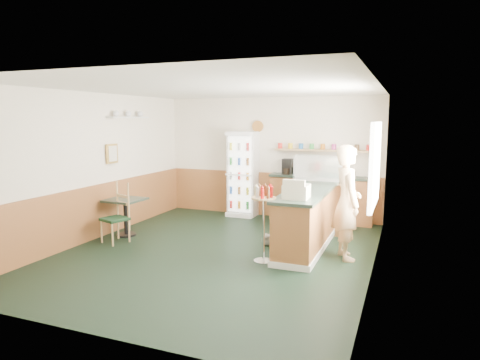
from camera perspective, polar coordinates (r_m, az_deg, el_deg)
The scene contains 13 objects.
ground at distance 7.29m, azimuth -3.11°, elevation -9.58°, with size 6.00×6.00×0.00m, color black.
room_envelope at distance 7.74m, azimuth -2.48°, elevation 2.99°, with size 5.04×6.02×2.72m.
service_counter at distance 7.75m, azimuth 9.38°, elevation -5.07°, with size 0.68×3.01×1.01m.
back_counter at distance 9.43m, azimuth 10.64°, elevation -2.20°, with size 2.24×0.42×1.69m.
drinks_fridge at distance 9.78m, azimuth 0.37°, elevation 0.80°, with size 0.64×0.54×1.94m.
display_case at distance 8.27m, azimuth 10.50°, elevation 1.41°, with size 0.91×0.48×0.52m.
cash_register at distance 6.59m, azimuth 7.54°, elevation -1.54°, with size 0.37×0.39×0.21m, color beige.
shopkeeper at distance 6.96m, azimuth 14.07°, elevation -2.92°, with size 0.61×0.44×1.82m, color tan.
condiment_stand at distance 6.61m, azimuth 3.16°, elevation -4.22°, with size 0.38×0.38×1.20m.
newspaper_rack at distance 8.08m, azimuth 7.34°, elevation -3.75°, with size 0.09×0.42×0.67m.
cafe_table at distance 8.45m, azimuth -15.03°, elevation -3.85°, with size 0.68×0.68×0.71m.
cafe_chair at distance 8.08m, azimuth -16.01°, elevation -3.96°, with size 0.51×0.52×1.09m.
dog_doorstop at distance 7.62m, azimuth 3.63°, elevation -7.89°, with size 0.20×0.26×0.25m.
Camera 1 is at (2.90, -6.32, 2.22)m, focal length 32.00 mm.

